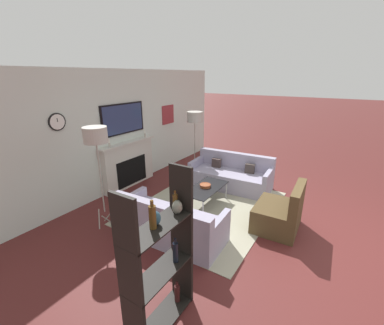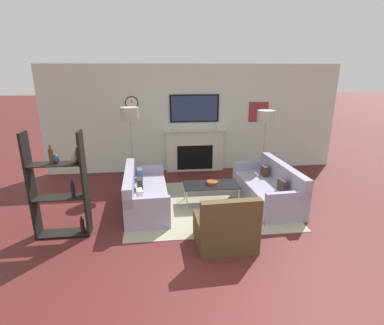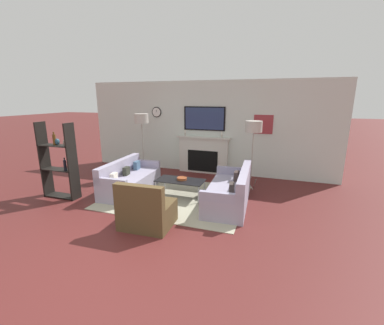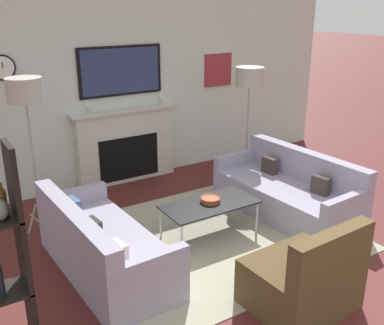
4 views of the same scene
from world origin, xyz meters
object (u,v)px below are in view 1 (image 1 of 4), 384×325
at_px(decorative_bowl, 205,185).
at_px(shelf_unit, 161,257).
at_px(couch_right, 231,176).
at_px(armchair, 280,214).
at_px(couch_left, 169,224).
at_px(coffee_table, 206,189).
at_px(floor_lamp_left, 95,137).
at_px(floor_lamp_right, 195,118).

xyz_separation_m(decorative_bowl, shelf_unit, (-2.57, -0.92, 0.40)).
bearing_deg(couch_right, armchair, -129.66).
bearing_deg(shelf_unit, couch_left, 34.41).
bearing_deg(coffee_table, couch_left, -177.63).
distance_m(couch_right, armchair, 1.89).
height_order(couch_right, floor_lamp_left, floor_lamp_left).
xyz_separation_m(armchair, floor_lamp_right, (1.49, 2.66, 1.24)).
bearing_deg(couch_left, armchair, -48.85).
relative_size(decorative_bowl, floor_lamp_right, 0.14).
distance_m(decorative_bowl, shelf_unit, 2.76).
height_order(floor_lamp_left, floor_lamp_right, floor_lamp_left).
xyz_separation_m(couch_left, floor_lamp_right, (2.76, 1.21, 1.25)).
bearing_deg(couch_left, floor_lamp_left, 103.44).
height_order(coffee_table, shelf_unit, shelf_unit).
bearing_deg(couch_right, floor_lamp_right, 76.68).
bearing_deg(couch_left, coffee_table, 2.37).
distance_m(couch_right, coffee_table, 1.17).
relative_size(couch_right, decorative_bowl, 8.36).
xyz_separation_m(floor_lamp_left, floor_lamp_right, (3.05, 0.00, -0.11)).
height_order(couch_right, shelf_unit, shelf_unit).
height_order(couch_left, armchair, armchair).
distance_m(decorative_bowl, floor_lamp_left, 2.31).
height_order(armchair, shelf_unit, shelf_unit).
xyz_separation_m(decorative_bowl, floor_lamp_left, (-1.63, 1.13, 1.20)).
relative_size(armchair, floor_lamp_right, 0.53).
height_order(decorative_bowl, floor_lamp_right, floor_lamp_right).
bearing_deg(couch_left, floor_lamp_right, 23.64).
xyz_separation_m(armchair, decorative_bowl, (0.07, 1.53, 0.15)).
bearing_deg(coffee_table, armchair, -91.63).
xyz_separation_m(couch_right, decorative_bowl, (-1.14, 0.08, 0.16)).
bearing_deg(floor_lamp_left, coffee_table, -35.80).
bearing_deg(floor_lamp_left, floor_lamp_right, 0.00).
bearing_deg(shelf_unit, decorative_bowl, 19.78).
bearing_deg(armchair, couch_left, 131.15).
bearing_deg(couch_left, decorative_bowl, 3.43).
bearing_deg(floor_lamp_left, decorative_bowl, -34.73).
distance_m(coffee_table, floor_lamp_left, 2.34).
distance_m(armchair, shelf_unit, 2.63).
distance_m(couch_left, floor_lamp_right, 3.26).
xyz_separation_m(floor_lamp_left, shelf_unit, (-0.94, -2.05, -0.80)).
xyz_separation_m(couch_right, floor_lamp_right, (0.28, 1.20, 1.25)).
bearing_deg(decorative_bowl, armchair, -92.61).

